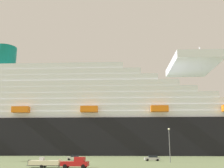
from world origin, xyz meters
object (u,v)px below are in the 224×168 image
Objects in this scene: cruise_ship at (60,119)px; small_boat_on_trailer at (48,163)px; pickup_truck at (76,163)px; parked_car_white_van at (74,158)px; street_lamp at (169,140)px; parked_car_silver_sedan at (152,158)px.

cruise_ship is 30.71× the size of small_boat_on_trailer.
parked_car_white_van is at bearing 100.40° from pickup_truck.
small_boat_on_trailer is at bearing -146.16° from street_lamp.
street_lamp is at bearing -21.59° from parked_car_white_van.
small_boat_on_trailer is at bearing -78.44° from cruise_ship.
parked_car_white_van is at bearing 89.47° from small_boat_on_trailer.
pickup_truck is 5.98m from small_boat_on_trailer.
street_lamp reaches higher than parked_car_white_van.
parked_car_white_van is at bearing 158.41° from street_lamp.
street_lamp is 10.19m from parked_car_silver_sedan.
street_lamp is (28.58, 19.16, 4.96)m from small_boat_on_trailer.
street_lamp is 2.03× the size of parked_car_white_van.
cruise_ship is 90.87m from pickup_truck.
small_boat_on_trailer is 1.92× the size of parked_car_silver_sedan.
small_boat_on_trailer is 0.97× the size of street_lamp.
small_boat_on_trailer is (-5.95, 0.56, -0.09)m from pickup_truck.
pickup_truck is 33.29m from parked_car_silver_sedan.
street_lamp is (22.62, 19.72, 4.88)m from pickup_truck.
street_lamp reaches higher than parked_car_silver_sedan.
small_boat_on_trailer reaches higher than parked_car_silver_sedan.
small_boat_on_trailer is (17.49, -85.50, -17.47)m from cruise_ship.
parked_car_silver_sedan is at bearing 47.72° from small_boat_on_trailer.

